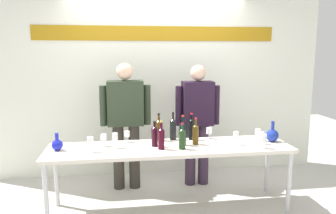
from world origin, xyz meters
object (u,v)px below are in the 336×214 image
Objects in this scene: wine_bottle_0 at (173,128)px; wine_glass_right_3 at (264,138)px; wine_bottle_2 at (155,135)px; wine_glass_left_2 at (115,137)px; wine_glass_left_1 at (90,141)px; decanter_blue_left at (57,144)px; wine_glass_right_2 at (261,135)px; wine_bottle_3 at (196,133)px; wine_glass_right_4 at (209,131)px; wine_bottle_1 at (191,128)px; wine_bottle_4 at (183,133)px; wine_glass_left_0 at (103,137)px; presenter_right at (197,118)px; wine_glass_right_0 at (236,135)px; wine_bottle_5 at (159,129)px; display_table at (170,151)px; wine_glass_left_3 at (127,134)px; presenter_left at (126,117)px; wine_glass_right_1 at (258,132)px; decanter_blue_right at (272,135)px; wine_bottle_6 at (161,137)px; wine_bottle_7 at (182,138)px.

wine_glass_right_3 is at bearing -28.11° from wine_bottle_0.
wine_bottle_2 is 0.43m from wine_glass_left_2.
wine_glass_left_1 is (-0.93, -0.35, -0.02)m from wine_bottle_0.
decanter_blue_left is 1.04m from wine_bottle_2.
wine_glass_left_1 is at bearing -178.98° from wine_glass_right_2.
wine_bottle_3 is 2.27× the size of wine_glass_right_4.
wine_bottle_0 is 1.04× the size of wine_bottle_1.
wine_bottle_4 is 0.88m from wine_glass_left_0.
wine_bottle_2 is (-0.63, -0.65, -0.05)m from presenter_right.
wine_bottle_5 is at bearing 159.67° from wine_glass_right_0.
display_table is 0.25m from wine_bottle_4.
wine_bottle_3 is at bearing 0.70° from wine_glass_left_2.
wine_bottle_3 is 0.75m from wine_glass_right_2.
wine_glass_left_3 is at bearing -177.67° from wine_bottle_0.
decanter_blue_left is 0.60× the size of wine_bottle_1.
presenter_right is 9.66× the size of wine_glass_left_2.
wine_glass_left_1 is 1.19× the size of wine_glass_right_4.
wine_bottle_3 reaches higher than wine_glass_right_4.
wine_glass_right_4 is (0.51, 0.26, 0.15)m from display_table.
wine_bottle_1 reaches higher than decanter_blue_left.
presenter_right reaches higher than wine_bottle_2.
wine_glass_right_3 reaches higher than wine_glass_right_4.
wine_glass_right_1 is (1.53, -0.59, -0.10)m from presenter_left.
wine_bottle_4 is 0.91m from wine_glass_right_1.
wine_glass_right_3 is at bearing -132.03° from decanter_blue_right.
wine_glass_right_2 is (0.75, -0.29, -0.04)m from wine_bottle_1.
wine_bottle_1 is 1.03× the size of wine_bottle_6.
wine_glass_right_1 is at bearing 1.88° from wine_glass_left_2.
wine_bottle_2 is 1.21m from wine_glass_right_2.
display_table is 19.61× the size of wine_glass_left_0.
wine_glass_right_1 is (0.76, -0.16, -0.04)m from wine_bottle_1.
wine_glass_left_0 is at bearing -173.23° from wine_glass_right_4.
decanter_blue_right is 1.37m from wine_bottle_2.
presenter_right is at bearing 138.40° from decanter_blue_right.
wine_bottle_0 is 0.32m from wine_bottle_3.
wine_glass_left_1 is at bearing -174.10° from wine_bottle_3.
wine_glass_left_3 is (0.26, 0.13, -0.01)m from wine_glass_left_0.
wine_bottle_6 is at bearing -162.30° from wine_bottle_3.
wine_bottle_2 is (0.30, -0.65, -0.08)m from presenter_left.
wine_bottle_2 reaches higher than decanter_blue_left.
wine_glass_right_2 is at bearing 2.22° from wine_bottle_6.
wine_glass_left_3 is (0.39, 0.32, -0.02)m from wine_glass_left_1.
wine_glass_right_0 is (0.74, -0.04, 0.16)m from display_table.
wine_glass_left_3 is (-0.37, -0.02, -0.04)m from wine_bottle_5.
wine_glass_right_1 is at bearing -10.69° from wine_bottle_0.
wine_glass_left_3 reaches higher than display_table.
display_table is at bearing -165.30° from wine_bottle_4.
wine_bottle_7 is 1.73× the size of wine_glass_left_2.
wine_glass_left_2 is at bearing -178.12° from wine_glass_right_1.
decanter_blue_right is 1.46× the size of wine_glass_left_2.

